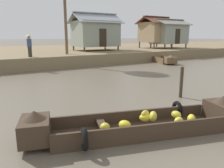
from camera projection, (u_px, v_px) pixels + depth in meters
The scene contains 9 objects.
ground_plane at pixel (72, 94), 9.80m from camera, with size 300.00×300.00×0.00m, color #665B4C.
riverbank_strip at pixel (13, 55), 24.08m from camera, with size 160.00×20.00×0.96m, color #7F6B4C.
banana_boat at pixel (139, 123), 5.77m from camera, with size 5.86×2.67×0.85m.
fishing_skiff_distant at pixel (160, 59), 21.39m from camera, with size 2.54×5.01×0.86m.
stilt_house_mid_left at pixel (96, 33), 23.37m from camera, with size 5.08×3.69×3.92m.
stilt_house_mid_right at pixel (156, 32), 27.68m from camera, with size 4.10×3.65×3.92m.
stilt_house_right at pixel (169, 33), 27.73m from camera, with size 4.80×3.39×3.60m.
vendor_person at pixel (29, 44), 16.24m from camera, with size 0.44×0.44×1.66m.
mooring_post at pixel (181, 82), 9.07m from camera, with size 0.14×0.14×1.29m, color #423323.
Camera 1 is at (-3.47, 1.01, 2.55)m, focal length 35.14 mm.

